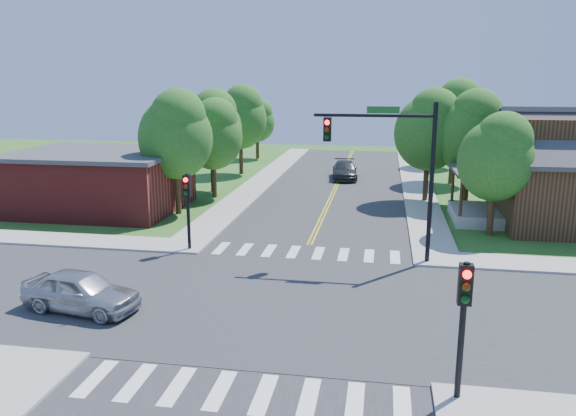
% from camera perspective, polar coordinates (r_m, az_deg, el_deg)
% --- Properties ---
extents(ground, '(100.00, 100.00, 0.00)m').
position_cam_1_polar(ground, '(21.19, -0.52, -9.68)').
color(ground, '#2F5B1C').
rests_on(ground, ground).
extents(road_ns, '(10.00, 90.00, 0.04)m').
position_cam_1_polar(road_ns, '(21.18, -0.52, -9.63)').
color(road_ns, '#2D2D30').
rests_on(road_ns, ground).
extents(road_ew, '(90.00, 10.00, 0.04)m').
position_cam_1_polar(road_ew, '(21.18, -0.52, -9.62)').
color(road_ew, '#2D2D30').
rests_on(road_ew, ground).
extents(intersection_patch, '(10.20, 10.20, 0.06)m').
position_cam_1_polar(intersection_patch, '(21.19, -0.52, -9.68)').
color(intersection_patch, '#2D2D30').
rests_on(intersection_patch, ground).
extents(sidewalk_nw, '(40.00, 40.00, 0.14)m').
position_cam_1_polar(sidewalk_nw, '(40.82, -18.75, 0.92)').
color(sidewalk_nw, '#9E9B93').
rests_on(sidewalk_nw, ground).
extents(crosswalk_north, '(8.85, 2.00, 0.01)m').
position_cam_1_polar(crosswalk_north, '(26.92, 1.82, -4.54)').
color(crosswalk_north, white).
rests_on(crosswalk_north, ground).
extents(crosswalk_south, '(8.85, 2.00, 0.01)m').
position_cam_1_polar(crosswalk_south, '(15.76, -4.73, -18.14)').
color(crosswalk_south, white).
rests_on(crosswalk_south, ground).
extents(centerline, '(0.30, 90.00, 0.01)m').
position_cam_1_polar(centerline, '(21.17, -0.52, -9.57)').
color(centerline, gold).
rests_on(centerline, ground).
extents(signal_mast_ne, '(5.30, 0.42, 7.20)m').
position_cam_1_polar(signal_mast_ne, '(25.04, 10.65, 5.19)').
color(signal_mast_ne, black).
rests_on(signal_mast_ne, ground).
extents(signal_pole_se, '(0.34, 0.42, 3.80)m').
position_cam_1_polar(signal_pole_se, '(14.84, 17.43, -9.48)').
color(signal_pole_se, black).
rests_on(signal_pole_se, ground).
extents(signal_pole_nw, '(0.34, 0.42, 3.80)m').
position_cam_1_polar(signal_pole_nw, '(26.98, -10.19, 1.05)').
color(signal_pole_nw, black).
rests_on(signal_pole_nw, ground).
extents(building_nw, '(10.40, 8.40, 3.73)m').
position_cam_1_polar(building_nw, '(37.46, -18.65, 2.71)').
color(building_nw, maroon).
rests_on(building_nw, ground).
extents(tree_e_a, '(3.87, 3.67, 6.57)m').
position_cam_1_polar(tree_e_a, '(31.01, 20.52, 5.06)').
color(tree_e_a, '#382314').
rests_on(tree_e_a, ground).
extents(tree_e_b, '(4.46, 4.24, 7.59)m').
position_cam_1_polar(tree_e_b, '(37.74, 18.17, 7.55)').
color(tree_e_b, '#382314').
rests_on(tree_e_b, ground).
extents(tree_e_c, '(4.82, 4.58, 8.20)m').
position_cam_1_polar(tree_e_c, '(45.75, 16.69, 9.03)').
color(tree_e_c, '#382314').
rests_on(tree_e_c, ground).
extents(tree_e_d, '(4.20, 3.99, 7.15)m').
position_cam_1_polar(tree_e_d, '(54.27, 15.80, 8.91)').
color(tree_e_d, '#382314').
rests_on(tree_e_d, ground).
extents(tree_w_a, '(4.49, 4.26, 7.63)m').
position_cam_1_polar(tree_w_a, '(34.49, -11.29, 7.53)').
color(tree_w_a, '#382314').
rests_on(tree_w_a, ground).
extents(tree_w_b, '(4.40, 4.18, 7.48)m').
position_cam_1_polar(tree_w_b, '(41.05, -7.70, 8.39)').
color(tree_w_b, '#382314').
rests_on(tree_w_b, ground).
extents(tree_w_c, '(4.53, 4.30, 7.70)m').
position_cam_1_polar(tree_w_c, '(48.61, -4.79, 9.35)').
color(tree_w_c, '#382314').
rests_on(tree_w_c, ground).
extents(tree_w_d, '(3.60, 3.42, 6.13)m').
position_cam_1_polar(tree_w_d, '(58.03, -3.08, 8.96)').
color(tree_w_d, '#382314').
rests_on(tree_w_d, ground).
extents(tree_house, '(4.48, 4.26, 7.62)m').
position_cam_1_polar(tree_house, '(38.22, 14.24, 7.90)').
color(tree_house, '#382314').
rests_on(tree_house, ground).
extents(tree_bldg, '(4.08, 3.87, 6.93)m').
position_cam_1_polar(tree_bldg, '(38.97, -7.56, 7.61)').
color(tree_bldg, '#382314').
rests_on(tree_bldg, ground).
extents(car_silver, '(3.15, 4.89, 1.47)m').
position_cam_1_polar(car_silver, '(21.57, -20.29, -8.01)').
color(car_silver, '#B3B6BB').
rests_on(car_silver, ground).
extents(car_dgrey, '(2.87, 5.25, 1.42)m').
position_cam_1_polar(car_dgrey, '(46.62, 5.79, 3.80)').
color(car_dgrey, '#2E3033').
rests_on(car_dgrey, ground).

